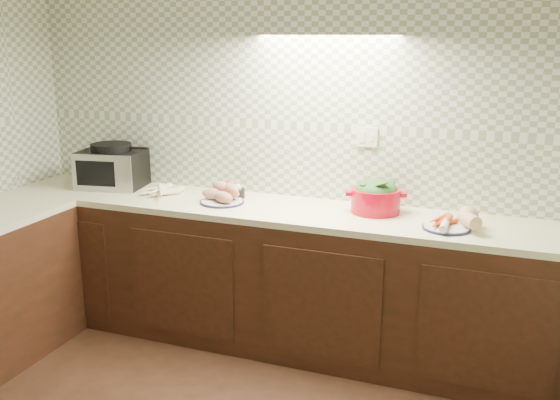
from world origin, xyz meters
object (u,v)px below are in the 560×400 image
(toaster_oven, at_px, (112,167))
(parsnip_pile, at_px, (165,190))
(onion_bowl, at_px, (233,191))
(veg_plate, at_px, (456,220))
(sweet_potato_plate, at_px, (223,195))
(dutch_oven, at_px, (376,196))

(toaster_oven, xyz_separation_m, parsnip_pile, (0.46, -0.07, -0.11))
(onion_bowl, distance_m, veg_plate, 1.44)
(sweet_potato_plate, height_order, onion_bowl, sweet_potato_plate)
(dutch_oven, bearing_deg, veg_plate, -33.36)
(toaster_oven, distance_m, veg_plate, 2.34)
(sweet_potato_plate, distance_m, veg_plate, 1.43)
(toaster_oven, distance_m, sweet_potato_plate, 0.91)
(toaster_oven, distance_m, onion_bowl, 0.91)
(toaster_oven, height_order, parsnip_pile, toaster_oven)
(parsnip_pile, xyz_separation_m, sweet_potato_plate, (0.45, -0.04, 0.02))
(dutch_oven, distance_m, veg_plate, 0.51)
(parsnip_pile, bearing_deg, toaster_oven, 170.93)
(parsnip_pile, bearing_deg, onion_bowl, 12.78)
(sweet_potato_plate, relative_size, dutch_oven, 0.79)
(toaster_oven, bearing_deg, onion_bowl, -8.29)
(onion_bowl, xyz_separation_m, veg_plate, (1.43, -0.17, -0.00))
(dutch_oven, bearing_deg, sweet_potato_plate, 171.96)
(toaster_oven, height_order, dutch_oven, toaster_oven)
(parsnip_pile, distance_m, dutch_oven, 1.40)
(parsnip_pile, relative_size, onion_bowl, 2.55)
(veg_plate, bearing_deg, toaster_oven, 176.55)
(onion_bowl, bearing_deg, toaster_oven, -178.20)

